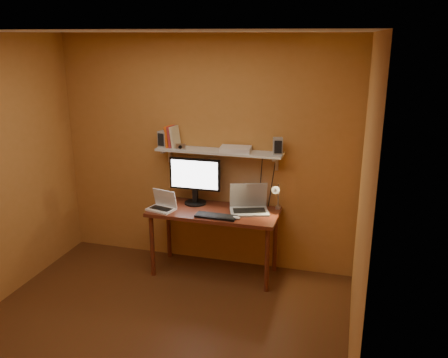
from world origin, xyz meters
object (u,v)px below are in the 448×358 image
(desk, at_px, (214,218))
(speaker_left, at_px, (164,139))
(monitor, at_px, (195,179))
(keyboard, at_px, (216,216))
(shelf_camera, at_px, (181,147))
(netbook, at_px, (163,204))
(router, at_px, (236,149))
(speaker_right, at_px, (278,146))
(desk_lamp, at_px, (277,194))
(wall_shelf, at_px, (219,152))
(mouse, at_px, (236,218))
(laptop, at_px, (249,204))

(desk, height_order, speaker_left, speaker_left)
(monitor, bearing_deg, keyboard, -45.49)
(speaker_left, bearing_deg, shelf_camera, -2.85)
(netbook, height_order, router, router)
(speaker_right, height_order, shelf_camera, speaker_right)
(monitor, relative_size, desk_lamp, 1.55)
(netbook, bearing_deg, wall_shelf, 43.53)
(keyboard, bearing_deg, mouse, 3.28)
(desk_lamp, height_order, router, router)
(mouse, bearing_deg, laptop, 85.31)
(keyboard, xyz_separation_m, mouse, (0.22, 0.01, 0.00))
(speaker_left, xyz_separation_m, router, (0.83, -0.01, -0.06))
(desk_lamp, bearing_deg, speaker_left, 177.12)
(mouse, relative_size, desk_lamp, 0.24)
(desk, height_order, monitor, monitor)
(wall_shelf, bearing_deg, speaker_right, 0.42)
(speaker_right, bearing_deg, shelf_camera, 170.14)
(speaker_right, bearing_deg, netbook, -179.36)
(netbook, distance_m, desk_lamp, 1.24)
(laptop, distance_m, mouse, 0.29)
(keyboard, xyz_separation_m, speaker_left, (-0.72, 0.38, 0.70))
(wall_shelf, relative_size, desk_lamp, 3.73)
(wall_shelf, xyz_separation_m, keyboard, (0.08, -0.38, -0.60))
(laptop, distance_m, router, 0.61)
(desk, relative_size, keyboard, 3.22)
(desk, relative_size, mouse, 15.69)
(mouse, xyz_separation_m, speaker_left, (-0.94, 0.37, 0.70))
(desk, bearing_deg, netbook, -167.93)
(router, bearing_deg, wall_shelf, 175.82)
(monitor, height_order, laptop, monitor)
(wall_shelf, relative_size, speaker_left, 7.81)
(speaker_left, distance_m, shelf_camera, 0.25)
(laptop, distance_m, speaker_right, 0.70)
(desk_lamp, bearing_deg, netbook, -168.62)
(shelf_camera, bearing_deg, netbook, -119.97)
(desk_lamp, bearing_deg, router, 173.44)
(speaker_left, height_order, router, speaker_left)
(keyboard, height_order, desk_lamp, desk_lamp)
(speaker_right, bearing_deg, monitor, 168.76)
(router, bearing_deg, monitor, -176.36)
(desk, relative_size, netbook, 4.28)
(netbook, xyz_separation_m, mouse, (0.84, -0.07, -0.04))
(laptop, xyz_separation_m, desk_lamp, (0.30, 0.03, 0.13))
(keyboard, relative_size, mouse, 4.87)
(keyboard, relative_size, desk_lamp, 1.16)
(speaker_left, height_order, shelf_camera, speaker_left)
(desk, relative_size, router, 4.28)
(monitor, bearing_deg, netbook, -137.16)
(mouse, bearing_deg, desk, 157.41)
(laptop, bearing_deg, wall_shelf, 146.00)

